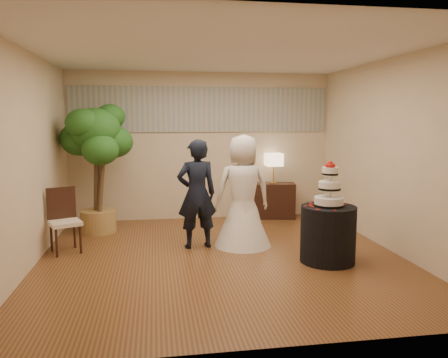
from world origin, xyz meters
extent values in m
cube|color=brown|center=(0.00, 0.00, 0.00)|extent=(5.00, 5.00, 0.00)
cube|color=white|center=(0.00, 0.00, 2.80)|extent=(5.00, 5.00, 0.00)
cube|color=beige|center=(0.00, 2.50, 1.40)|extent=(5.00, 0.06, 2.80)
cube|color=beige|center=(0.00, -2.50, 1.40)|extent=(5.00, 0.06, 2.80)
cube|color=beige|center=(-2.50, 0.00, 1.40)|extent=(0.06, 5.00, 2.80)
cube|color=beige|center=(2.50, 0.00, 1.40)|extent=(0.06, 5.00, 2.80)
cube|color=#9FA397|center=(0.00, 2.48, 2.10)|extent=(4.90, 0.02, 0.85)
imported|color=black|center=(-0.29, 0.53, 0.82)|extent=(0.64, 0.47, 1.63)
imported|color=white|center=(0.41, 0.52, 0.85)|extent=(0.89, 0.89, 1.70)
cylinder|color=black|center=(1.39, -0.42, 0.38)|extent=(0.92, 0.92, 0.77)
cube|color=black|center=(1.37, 2.26, 0.34)|extent=(0.87, 0.50, 0.69)
camera|label=1|loc=(-0.89, -5.85, 1.92)|focal=35.00mm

